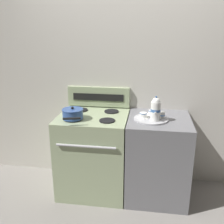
{
  "coord_description": "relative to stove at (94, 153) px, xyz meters",
  "views": [
    {
      "loc": [
        0.26,
        -2.57,
        1.79
      ],
      "look_at": [
        -0.11,
        -0.09,
        0.97
      ],
      "focal_mm": 42.0,
      "sensor_mm": 36.0,
      "label": 1
    }
  ],
  "objects": [
    {
      "name": "control_panel",
      "position": [
        0.0,
        0.31,
        0.57
      ],
      "size": [
        0.72,
        0.05,
        0.23
      ],
      "color": "#9EAD84",
      "rests_on": "stove"
    },
    {
      "name": "serving_tray",
      "position": [
        0.61,
        -0.04,
        0.45
      ],
      "size": [
        0.35,
        0.35,
        0.01
      ],
      "color": "#B2B2B7",
      "rests_on": "side_counter"
    },
    {
      "name": "teapot",
      "position": [
        0.65,
        -0.09,
        0.57
      ],
      "size": [
        0.1,
        0.16,
        0.25
      ],
      "color": "white",
      "rests_on": "serving_tray"
    },
    {
      "name": "side_counter",
      "position": [
        0.7,
        0.0,
        -0.0
      ],
      "size": [
        0.64,
        0.67,
        0.89
      ],
      "color": "slate",
      "rests_on": "ground"
    },
    {
      "name": "teacup_right",
      "position": [
        0.53,
        -0.03,
        0.48
      ],
      "size": [
        0.12,
        0.12,
        0.05
      ],
      "color": "white",
      "rests_on": "serving_tray"
    },
    {
      "name": "stove",
      "position": [
        0.0,
        0.0,
        0.0
      ],
      "size": [
        0.73,
        0.7,
        0.9
      ],
      "color": "#9EAD84",
      "rests_on": "ground"
    },
    {
      "name": "ground_plane",
      "position": [
        0.33,
        0.0,
        -0.45
      ],
      "size": [
        6.0,
        6.0,
        0.0
      ],
      "primitive_type": "plane",
      "color": "gray"
    },
    {
      "name": "teacup_left",
      "position": [
        0.62,
        0.06,
        0.48
      ],
      "size": [
        0.12,
        0.12,
        0.05
      ],
      "color": "white",
      "rests_on": "serving_tray"
    },
    {
      "name": "wall_back",
      "position": [
        0.33,
        0.36,
        0.65
      ],
      "size": [
        6.0,
        0.05,
        2.2
      ],
      "color": "beige",
      "rests_on": "ground"
    },
    {
      "name": "creamer_jug",
      "position": [
        0.72,
        -0.01,
        0.49
      ],
      "size": [
        0.06,
        0.06,
        0.07
      ],
      "color": "white",
      "rests_on": "serving_tray"
    },
    {
      "name": "saucepan",
      "position": [
        -0.18,
        -0.15,
        0.5
      ],
      "size": [
        0.23,
        0.32,
        0.12
      ],
      "color": "#335193",
      "rests_on": "stove"
    }
  ]
}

